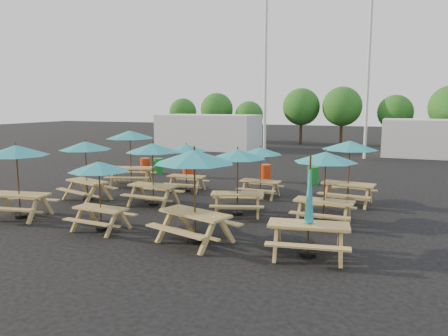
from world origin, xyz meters
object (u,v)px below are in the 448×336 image
at_px(picnic_unit_1, 85,149).
at_px(waste_bin_3, 265,173).
at_px(picnic_unit_6, 194,163).
at_px(picnic_unit_4, 152,152).
at_px(picnic_unit_8, 261,154).
at_px(picnic_unit_2, 130,138).
at_px(picnic_unit_10, 325,162).
at_px(picnic_unit_9, 309,216).
at_px(picnic_unit_0, 16,155).
at_px(picnic_unit_3, 99,171).
at_px(waste_bin_2, 188,169).
at_px(waste_bin_0, 145,166).
at_px(waste_bin_4, 313,176).
at_px(waste_bin_1, 158,166).
at_px(picnic_unit_5, 186,151).
at_px(picnic_unit_11, 350,149).
at_px(picnic_unit_7, 238,158).

relative_size(picnic_unit_1, waste_bin_3, 2.93).
distance_m(picnic_unit_1, picnic_unit_6, 6.96).
relative_size(picnic_unit_1, picnic_unit_4, 1.05).
bearing_deg(picnic_unit_4, picnic_unit_8, 42.48).
distance_m(picnic_unit_2, picnic_unit_10, 9.75).
bearing_deg(picnic_unit_9, waste_bin_3, 103.04).
height_order(picnic_unit_0, picnic_unit_6, picnic_unit_6).
distance_m(picnic_unit_1, picnic_unit_3, 4.43).
bearing_deg(picnic_unit_6, picnic_unit_4, 151.89).
bearing_deg(waste_bin_2, picnic_unit_9, -49.60).
distance_m(picnic_unit_6, waste_bin_3, 9.90).
height_order(waste_bin_0, waste_bin_4, same).
height_order(picnic_unit_1, waste_bin_1, picnic_unit_1).
distance_m(waste_bin_0, waste_bin_4, 8.97).
distance_m(picnic_unit_0, picnic_unit_4, 4.48).
xyz_separation_m(picnic_unit_6, waste_bin_4, (1.37, 9.81, -1.77)).
height_order(picnic_unit_5, picnic_unit_11, picnic_unit_11).
xyz_separation_m(picnic_unit_2, picnic_unit_9, (9.31, -6.28, -1.16)).
bearing_deg(picnic_unit_1, picnic_unit_8, 42.93).
height_order(picnic_unit_9, waste_bin_1, picnic_unit_9).
relative_size(picnic_unit_7, waste_bin_1, 2.89).
bearing_deg(picnic_unit_11, picnic_unit_9, -86.23).
bearing_deg(picnic_unit_9, picnic_unit_4, 143.23).
distance_m(picnic_unit_4, waste_bin_0, 7.74).
bearing_deg(picnic_unit_11, picnic_unit_7, -131.42).
bearing_deg(waste_bin_0, waste_bin_1, 12.40).
relative_size(picnic_unit_5, waste_bin_3, 2.45).
height_order(picnic_unit_7, waste_bin_1, picnic_unit_7).
relative_size(picnic_unit_4, waste_bin_3, 2.80).
bearing_deg(picnic_unit_9, picnic_unit_10, 82.86).
height_order(picnic_unit_4, picnic_unit_6, picnic_unit_6).
bearing_deg(picnic_unit_9, picnic_unit_0, 170.02).
height_order(picnic_unit_0, picnic_unit_11, picnic_unit_0).
bearing_deg(picnic_unit_0, picnic_unit_6, -11.68).
relative_size(picnic_unit_5, picnic_unit_8, 1.01).
relative_size(picnic_unit_3, waste_bin_1, 2.51).
relative_size(picnic_unit_3, picnic_unit_11, 0.87).
xyz_separation_m(picnic_unit_10, waste_bin_2, (-7.89, 6.34, -1.56)).
bearing_deg(picnic_unit_1, picnic_unit_11, 34.13).
bearing_deg(picnic_unit_7, picnic_unit_1, 162.50).
relative_size(picnic_unit_0, waste_bin_0, 2.93).
height_order(picnic_unit_10, picnic_unit_11, picnic_unit_11).
bearing_deg(waste_bin_3, picnic_unit_9, -67.72).
relative_size(picnic_unit_8, picnic_unit_9, 0.81).
relative_size(picnic_unit_4, waste_bin_0, 2.80).
xyz_separation_m(picnic_unit_0, picnic_unit_11, (9.78, 6.03, -0.02)).
xyz_separation_m(picnic_unit_1, waste_bin_3, (5.27, 6.50, -1.57)).
height_order(picnic_unit_11, waste_bin_2, picnic_unit_11).
distance_m(picnic_unit_5, picnic_unit_8, 3.27).
height_order(picnic_unit_10, waste_bin_3, picnic_unit_10).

